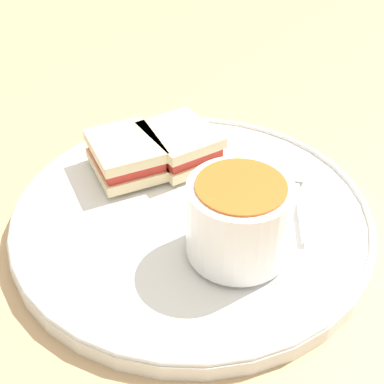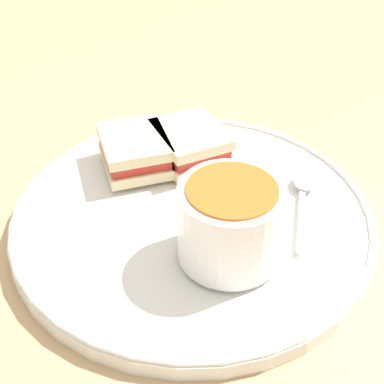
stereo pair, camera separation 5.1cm
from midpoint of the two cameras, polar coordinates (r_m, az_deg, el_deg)
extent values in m
plane|color=tan|center=(0.53, -2.72, -3.53)|extent=(2.40, 2.40, 0.00)
cylinder|color=white|center=(0.53, -2.75, -2.89)|extent=(0.35, 0.35, 0.02)
torus|color=white|center=(0.52, -2.78, -2.10)|extent=(0.35, 0.35, 0.01)
cylinder|color=white|center=(0.48, 1.75, -5.99)|extent=(0.05, 0.05, 0.01)
cylinder|color=white|center=(0.45, 1.83, -3.08)|extent=(0.09, 0.09, 0.07)
cylinder|color=orange|center=(0.43, 1.92, 0.32)|extent=(0.08, 0.08, 0.01)
cube|color=silver|center=(0.52, 8.77, -1.93)|extent=(0.09, 0.05, 0.00)
ellipsoid|color=silver|center=(0.57, 8.46, 2.15)|extent=(0.04, 0.04, 0.01)
cube|color=beige|center=(0.59, -3.73, 4.07)|extent=(0.09, 0.08, 0.01)
cube|color=#B72D23|center=(0.58, -3.78, 5.03)|extent=(0.08, 0.07, 0.01)
cube|color=beige|center=(0.57, -3.83, 6.01)|extent=(0.09, 0.08, 0.01)
cube|color=beige|center=(0.58, -9.51, 2.85)|extent=(0.08, 0.07, 0.01)
cube|color=#B72D23|center=(0.57, -9.63, 3.81)|extent=(0.08, 0.06, 0.01)
cube|color=beige|center=(0.56, -9.75, 4.80)|extent=(0.08, 0.07, 0.01)
camera|label=1|loc=(0.03, -92.86, -2.27)|focal=50.00mm
camera|label=2|loc=(0.03, 87.14, 2.27)|focal=50.00mm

